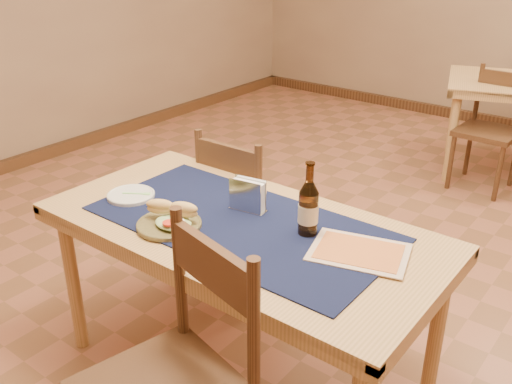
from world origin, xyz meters
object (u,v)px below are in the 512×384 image
Objects in this scene: chair_main_far at (247,210)px; sandwich_plate at (171,220)px; napkin_holder at (248,196)px; chair_main_near at (174,382)px; beer_bottle at (308,208)px; main_table at (241,242)px.

sandwich_plate is (0.20, -0.72, 0.30)m from chair_main_far.
napkin_holder is (0.15, 0.29, 0.04)m from sandwich_plate.
chair_main_near is at bearing -61.59° from chair_main_far.
beer_bottle is (0.65, -0.44, 0.38)m from chair_main_far.
sandwich_plate is 0.33m from napkin_holder.
sandwich_plate reaches higher than main_table.
beer_bottle is at bearing 31.97° from sandwich_plate.
chair_main_far is 0.87m from beer_bottle.
sandwich_plate is (-0.19, -0.19, 0.11)m from main_table.
napkin_holder is (0.35, -0.43, 0.34)m from chair_main_far.
chair_main_far is at bearing 145.61° from beer_bottle.
chair_main_far reaches higher than sandwich_plate.
chair_main_far is at bearing 126.47° from main_table.
main_table is at bearing -53.53° from chair_main_far.
napkin_holder is (-0.30, 0.01, -0.04)m from beer_bottle.
chair_main_far is 5.70× the size of napkin_holder.
chair_main_near is at bearing -92.83° from beer_bottle.
main_table is 0.29m from sandwich_plate.
main_table is at bearing 44.67° from sandwich_plate.
main_table is 0.19m from napkin_holder.
main_table is 0.33m from beer_bottle.
main_table is 9.93× the size of napkin_holder.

